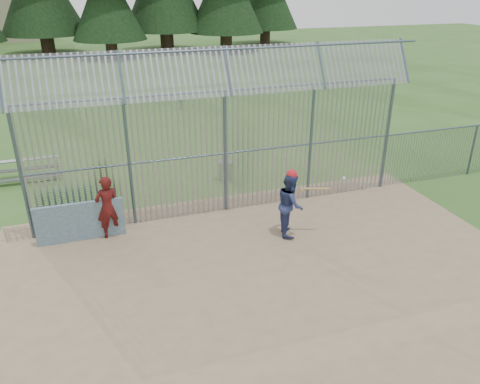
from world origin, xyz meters
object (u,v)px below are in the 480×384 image
object	(u,v)px
batter	(290,204)
trash_can	(226,170)
dugout_wall	(80,222)
onlooker	(108,207)
bleacher	(18,171)

from	to	relation	value
batter	trash_can	bearing A→B (deg)	24.09
dugout_wall	batter	bearing A→B (deg)	-14.54
onlooker	bleacher	xyz separation A→B (m)	(-3.02, 5.45, -0.57)
batter	dugout_wall	bearing A→B (deg)	91.85
onlooker	dugout_wall	bearing A→B (deg)	-17.78
dugout_wall	trash_can	bearing A→B (deg)	29.92
trash_can	onlooker	bearing A→B (deg)	-145.70
batter	trash_can	distance (m)	4.69
onlooker	trash_can	bearing A→B (deg)	-162.09
batter	bleacher	bearing A→B (deg)	65.91
bleacher	batter	bearing A→B (deg)	-40.48
dugout_wall	onlooker	xyz separation A→B (m)	(0.81, -0.02, 0.36)
batter	onlooker	world-z (taller)	batter
dugout_wall	bleacher	xyz separation A→B (m)	(-2.22, 5.43, -0.21)
onlooker	bleacher	bearing A→B (deg)	-77.38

